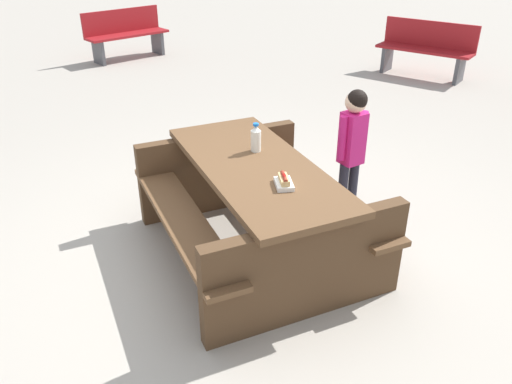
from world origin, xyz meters
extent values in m
plane|color=#ADA599|center=(0.00, 0.00, 0.00)|extent=(30.00, 30.00, 0.00)
cube|color=brown|center=(0.00, 0.00, 0.72)|extent=(1.94, 1.20, 0.05)
cube|color=brown|center=(-0.15, 0.54, 0.43)|extent=(1.81, 0.74, 0.04)
cube|color=brown|center=(0.15, -0.54, 0.43)|extent=(1.81, 0.74, 0.04)
cube|color=#4D3520|center=(0.75, 0.20, 0.35)|extent=(0.46, 1.38, 0.70)
cube|color=#4D3520|center=(-0.75, -0.20, 0.35)|extent=(0.46, 1.38, 0.70)
cylinder|color=silver|center=(-0.23, 0.04, 0.83)|extent=(0.08, 0.08, 0.16)
cone|color=silver|center=(-0.23, 0.04, 0.93)|extent=(0.07, 0.07, 0.04)
cylinder|color=blue|center=(-0.23, 0.04, 0.96)|extent=(0.04, 0.04, 0.02)
cube|color=white|center=(0.36, 0.13, 0.77)|extent=(0.18, 0.12, 0.03)
cube|color=#D8B272|center=(0.36, 0.13, 0.80)|extent=(0.15, 0.06, 0.04)
cylinder|color=maroon|center=(0.36, 0.13, 0.82)|extent=(0.14, 0.03, 0.03)
ellipsoid|color=maroon|center=(0.36, 0.13, 0.83)|extent=(0.07, 0.03, 0.01)
cylinder|color=#262633|center=(-0.39, 0.80, 0.26)|extent=(0.08, 0.08, 0.51)
cylinder|color=#262633|center=(-0.43, 0.90, 0.26)|extent=(0.08, 0.08, 0.51)
cube|color=#D11E72|center=(-0.41, 0.85, 0.73)|extent=(0.21, 0.22, 0.43)
cylinder|color=#D11E72|center=(-0.37, 0.75, 0.75)|extent=(0.06, 0.06, 0.37)
cylinder|color=#D11E72|center=(-0.45, 0.95, 0.75)|extent=(0.06, 0.06, 0.37)
sphere|color=beige|center=(-0.41, 0.85, 1.03)|extent=(0.17, 0.17, 0.17)
sphere|color=black|center=(-0.40, 0.86, 1.05)|extent=(0.16, 0.16, 0.16)
cube|color=maroon|center=(-4.46, 3.43, 0.43)|extent=(1.35, 1.34, 0.04)
cube|color=maroon|center=(-4.59, 3.56, 0.65)|extent=(1.10, 1.08, 0.40)
cube|color=#4C4C51|center=(-4.89, 3.01, 0.21)|extent=(0.30, 0.30, 0.41)
cube|color=#4C4C51|center=(-4.04, 3.85, 0.21)|extent=(0.30, 0.30, 0.41)
cube|color=maroon|center=(-6.43, -1.29, 0.43)|extent=(1.14, 1.48, 0.04)
cube|color=maroon|center=(-6.58, -1.39, 0.65)|extent=(0.84, 1.29, 0.40)
cube|color=#4C4C51|center=(-6.11, -1.80, 0.21)|extent=(0.34, 0.24, 0.41)
cube|color=#4C4C51|center=(-6.76, -0.79, 0.21)|extent=(0.34, 0.24, 0.41)
camera|label=1|loc=(3.26, -0.53, 2.30)|focal=36.02mm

